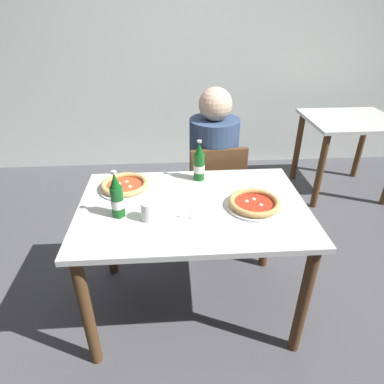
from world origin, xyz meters
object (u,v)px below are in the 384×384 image
pizza_marinara_far (254,204)px  paper_cup (148,211)px  beer_bottle_left (117,198)px  dining_table_main (193,223)px  pizza_margherita_near (125,186)px  napkin_with_cutlery (188,208)px  diner_seated (213,175)px  beer_bottle_center (199,163)px  chair_behind_table (214,191)px  dining_table_background (348,135)px

pizza_marinara_far → paper_cup: (-0.54, -0.08, 0.03)m
beer_bottle_left → pizza_marinara_far: bearing=2.6°
dining_table_main → pizza_margherita_near: size_ratio=4.11×
napkin_with_cutlery → dining_table_main: bearing=49.6°
pizza_marinara_far → beer_bottle_left: beer_bottle_left is taller
diner_seated → pizza_marinara_far: (0.12, -0.70, 0.19)m
diner_seated → napkin_with_cutlery: bearing=-107.7°
dining_table_main → beer_bottle_center: beer_bottle_center is taller
chair_behind_table → pizza_marinara_far: (0.12, -0.65, 0.29)m
diner_seated → paper_cup: 0.91m
pizza_margherita_near → paper_cup: (0.15, -0.32, 0.03)m
chair_behind_table → diner_seated: bearing=-88.0°
diner_seated → pizza_margherita_near: bearing=-140.9°
pizza_margherita_near → beer_bottle_center: size_ratio=1.18×
dining_table_background → pizza_marinara_far: 1.89m
pizza_marinara_far → paper_cup: size_ratio=3.07×
pizza_marinara_far → beer_bottle_left: size_ratio=1.18×
dining_table_background → beer_bottle_center: beer_bottle_center is taller
beer_bottle_left → napkin_with_cutlery: 0.36m
pizza_margherita_near → beer_bottle_left: 0.28m
paper_cup → beer_bottle_center: bearing=55.2°
beer_bottle_left → diner_seated: bearing=52.2°
dining_table_background → pizza_margherita_near: pizza_margherita_near is taller
pizza_margherita_near → paper_cup: bearing=-64.8°
beer_bottle_left → dining_table_background: bearing=37.0°
dining_table_main → paper_cup: 0.30m
beer_bottle_left → napkin_with_cutlery: beer_bottle_left is taller
pizza_marinara_far → napkin_with_cutlery: (-0.34, 0.01, -0.02)m
dining_table_main → diner_seated: size_ratio=0.99×
dining_table_main → pizza_marinara_far: 0.35m
napkin_with_cutlery → paper_cup: 0.22m
chair_behind_table → diner_seated: size_ratio=0.70×
napkin_with_cutlery → pizza_margherita_near: bearing=146.3°
pizza_marinara_far → beer_bottle_center: size_ratio=1.18×
beer_bottle_left → beer_bottle_center: size_ratio=1.00×
diner_seated → chair_behind_table: bearing=-83.0°
chair_behind_table → napkin_with_cutlery: bearing=65.5°
chair_behind_table → dining_table_main: bearing=66.8°
chair_behind_table → dining_table_background: (1.35, 0.77, 0.11)m
diner_seated → dining_table_background: diner_seated is taller
diner_seated → pizza_margherita_near: diner_seated is taller
dining_table_background → pizza_marinara_far: size_ratio=2.75×
chair_behind_table → beer_bottle_left: 0.97m
dining_table_main → beer_bottle_left: 0.44m
napkin_with_cutlery → beer_bottle_left: bearing=-173.2°
beer_bottle_center → paper_cup: beer_bottle_center is taller
dining_table_background → chair_behind_table: bearing=-150.3°
chair_behind_table → napkin_with_cutlery: (-0.23, -0.64, 0.27)m
beer_bottle_center → dining_table_main: bearing=-101.4°
dining_table_main → chair_behind_table: chair_behind_table is taller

